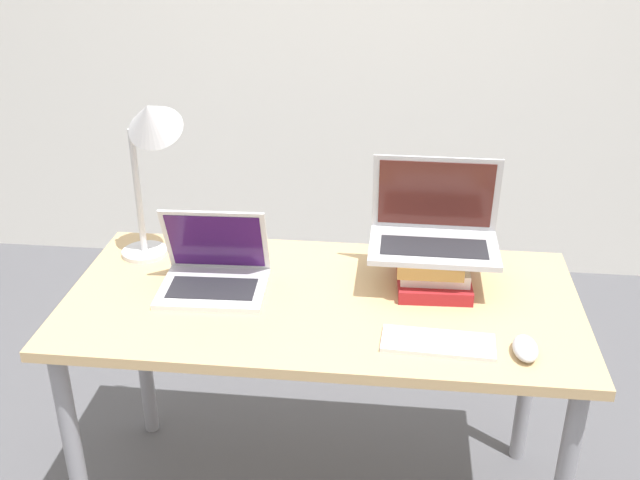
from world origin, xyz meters
The scene contains 7 objects.
desk centered at (0.00, 0.35, 0.69)m, with size 1.45×0.70×0.78m.
laptop_left centered at (-0.31, 0.38, 0.82)m, with size 0.31×0.25×0.24m.
book_stack centered at (0.31, 0.47, 0.83)m, with size 0.22×0.26×0.11m.
laptop_on_books centered at (0.31, 0.49, 0.94)m, with size 0.37×0.24×0.25m.
wireless_keyboard centered at (0.32, 0.15, 0.78)m, with size 0.29×0.13×0.01m.
mouse centered at (0.53, 0.13, 0.80)m, with size 0.06×0.11×0.04m.
desk_lamp centered at (-0.51, 0.52, 1.18)m, with size 0.23×0.20×0.55m.
Camera 1 is at (0.19, -1.46, 1.85)m, focal length 42.00 mm.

